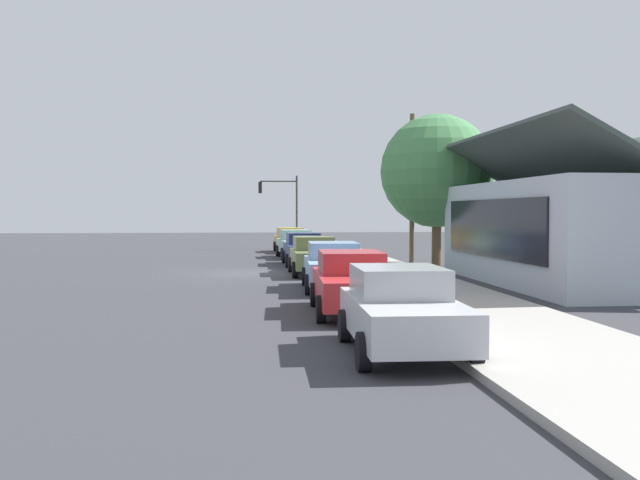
{
  "coord_description": "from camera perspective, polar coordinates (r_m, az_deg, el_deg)",
  "views": [
    {
      "loc": [
        30.62,
        -0.11,
        2.64
      ],
      "look_at": [
        2.59,
        2.87,
        1.52
      ],
      "focal_mm": 39.95,
      "sensor_mm": 36.0,
      "label": 1
    }
  ],
  "objects": [
    {
      "name": "fire_hydrant_red",
      "position": [
        44.09,
        -0.45,
        -0.5
      ],
      "size": [
        0.22,
        0.22,
        0.71
      ],
      "color": "red",
      "rests_on": "sidewalk_curb"
    },
    {
      "name": "traffic_light_main",
      "position": [
        50.7,
        -3.07,
        3.24
      ],
      "size": [
        0.37,
        2.79,
        5.2
      ],
      "color": "#383833",
      "rests_on": "ground"
    },
    {
      "name": "utility_pole_wooden",
      "position": [
        35.81,
        7.38,
        4.33
      ],
      "size": [
        1.8,
        0.24,
        7.5
      ],
      "color": "brown",
      "rests_on": "ground"
    },
    {
      "name": "shade_tree",
      "position": [
        34.06,
        9.35,
        5.46
      ],
      "size": [
        5.33,
        5.33,
        7.22
      ],
      "color": "brown",
      "rests_on": "ground"
    },
    {
      "name": "storefront_building",
      "position": [
        27.64,
        19.88,
        0.82
      ],
      "size": [
        12.74,
        6.76,
        5.56
      ],
      "color": "#ADBCC6",
      "rests_on": "ground"
    },
    {
      "name": "car_olive",
      "position": [
        29.82,
        -0.48,
        -1.23
      ],
      "size": [
        4.58,
        2.05,
        1.59
      ],
      "rotation": [
        0.0,
        0.0,
        -0.01
      ],
      "color": "olive",
      "rests_on": "ground"
    },
    {
      "name": "car_silver",
      "position": [
        13.38,
        6.57,
        -5.57
      ],
      "size": [
        4.39,
        2.15,
        1.59
      ],
      "rotation": [
        0.0,
        0.0,
        -0.02
      ],
      "color": "silver",
      "rests_on": "ground"
    },
    {
      "name": "car_skyblue",
      "position": [
        24.13,
        1.11,
        -2.05
      ],
      "size": [
        4.79,
        2.24,
        1.59
      ],
      "rotation": [
        0.0,
        0.0,
        -0.05
      ],
      "color": "#8CB7E0",
      "rests_on": "ground"
    },
    {
      "name": "ground_plane",
      "position": [
        30.73,
        -5.84,
        -2.66
      ],
      "size": [
        120.0,
        120.0,
        0.0
      ],
      "primitive_type": "plane",
      "color": "#38383D"
    },
    {
      "name": "car_mustard",
      "position": [
        46.49,
        -2.37,
        0.03
      ],
      "size": [
        4.76,
        2.15,
        1.59
      ],
      "rotation": [
        0.0,
        0.0,
        0.06
      ],
      "color": "gold",
      "rests_on": "ground"
    },
    {
      "name": "car_cherry",
      "position": [
        18.55,
        2.59,
        -3.36
      ],
      "size": [
        4.9,
        2.21,
        1.59
      ],
      "rotation": [
        0.0,
        0.0,
        -0.05
      ],
      "color": "red",
      "rests_on": "ground"
    },
    {
      "name": "sidewalk_curb",
      "position": [
        31.25,
        4.49,
        -2.42
      ],
      "size": [
        60.0,
        4.2,
        0.16
      ],
      "primitive_type": "cube",
      "color": "#A3A099",
      "rests_on": "ground"
    },
    {
      "name": "car_seafoam",
      "position": [
        40.79,
        -1.94,
        -0.28
      ],
      "size": [
        4.92,
        2.19,
        1.59
      ],
      "rotation": [
        0.0,
        0.0,
        0.04
      ],
      "color": "#9ED1BC",
      "rests_on": "ground"
    },
    {
      "name": "car_navy",
      "position": [
        35.19,
        -1.32,
        -0.69
      ],
      "size": [
        4.82,
        1.99,
        1.59
      ],
      "rotation": [
        0.0,
        0.0,
        0.0
      ],
      "color": "navy",
      "rests_on": "ground"
    }
  ]
}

